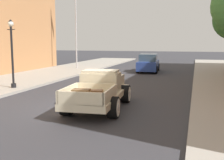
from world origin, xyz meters
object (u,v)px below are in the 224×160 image
(car_background_blue, at_px, (148,64))
(street_lamp_near, at_px, (12,48))
(flagpole, at_px, (78,10))
(hotrod_truck_cream, at_px, (100,90))

(car_background_blue, distance_m, street_lamp_near, 13.40)
(flagpole, bearing_deg, street_lamp_near, -84.30)
(street_lamp_near, xyz_separation_m, flagpole, (-1.20, 11.99, 3.39))
(street_lamp_near, height_order, flagpole, flagpole)
(flagpole, bearing_deg, hotrod_truck_cream, -63.07)
(hotrod_truck_cream, distance_m, street_lamp_near, 6.82)
(hotrod_truck_cream, bearing_deg, street_lamp_near, 158.14)
(car_background_blue, xyz_separation_m, flagpole, (-6.96, 0.01, 5.00))
(hotrod_truck_cream, height_order, flagpole, flagpole)
(hotrod_truck_cream, height_order, car_background_blue, car_background_blue)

